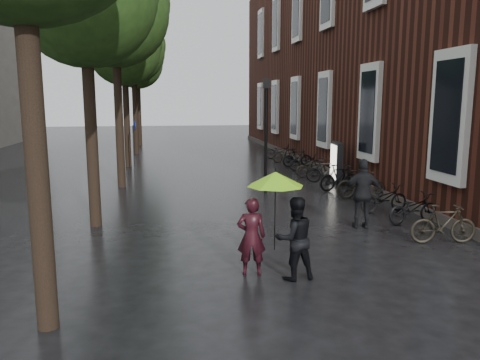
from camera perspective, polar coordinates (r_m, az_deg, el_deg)
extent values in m
plane|color=black|center=(7.30, 9.75, -18.50)|extent=(120.00, 120.00, 0.00)
cube|color=#38160F|center=(28.66, 17.60, 14.36)|extent=(10.00, 33.00, 12.00)
cube|color=silver|center=(13.86, 24.31, 7.03)|extent=(0.25, 1.60, 3.60)
cube|color=black|center=(13.81, 23.97, 7.05)|extent=(0.10, 1.20, 3.00)
cube|color=silver|center=(18.25, 15.60, 7.95)|extent=(0.25, 1.60, 3.60)
cube|color=black|center=(18.20, 15.32, 7.96)|extent=(0.10, 1.20, 3.00)
cube|color=silver|center=(22.88, 10.32, 8.42)|extent=(0.25, 1.60, 3.60)
cube|color=black|center=(22.85, 10.08, 8.43)|extent=(0.10, 1.20, 3.00)
cube|color=silver|center=(27.65, 6.83, 8.69)|extent=(0.25, 1.60, 3.60)
cube|color=black|center=(27.62, 6.63, 8.69)|extent=(0.10, 1.20, 3.00)
cube|color=silver|center=(28.10, 7.07, 19.97)|extent=(0.25, 1.60, 3.60)
cube|color=black|center=(28.08, 6.86, 19.99)|extent=(0.10, 1.20, 3.00)
cube|color=silver|center=(32.48, 4.37, 8.86)|extent=(0.25, 1.60, 3.60)
cube|color=black|center=(32.46, 4.20, 8.87)|extent=(0.10, 1.20, 3.00)
cube|color=silver|center=(32.87, 4.50, 18.49)|extent=(0.25, 1.60, 3.60)
cube|color=black|center=(32.85, 4.32, 18.50)|extent=(0.10, 1.20, 3.00)
cube|color=silver|center=(37.36, 2.55, 8.98)|extent=(0.25, 1.60, 3.60)
cube|color=black|center=(37.34, 2.40, 8.98)|extent=(0.10, 1.20, 3.00)
cube|color=silver|center=(37.70, 2.61, 17.37)|extent=(0.25, 1.60, 3.60)
cube|color=black|center=(37.68, 2.46, 17.37)|extent=(0.10, 1.20, 3.00)
cube|color=#3F3833|center=(26.93, 7.60, 2.57)|extent=(0.40, 33.00, 0.30)
cylinder|color=black|center=(7.38, -23.44, 0.34)|extent=(0.32, 0.32, 4.68)
cylinder|color=black|center=(13.26, -17.61, 4.12)|extent=(0.32, 0.32, 4.51)
cylinder|color=black|center=(19.17, -14.50, 6.49)|extent=(0.32, 0.32, 4.95)
cylinder|color=black|center=(25.17, -13.61, 6.58)|extent=(0.32, 0.32, 4.40)
cylinder|color=black|center=(31.14, -12.63, 7.51)|extent=(0.32, 0.32, 4.79)
cylinder|color=black|center=(37.13, -12.18, 7.66)|extent=(0.32, 0.32, 4.57)
imported|color=black|center=(9.29, 1.39, -6.89)|extent=(0.62, 0.45, 1.57)
imported|color=black|center=(9.12, 6.67, -7.07)|extent=(0.87, 0.72, 1.63)
cylinder|color=black|center=(9.07, 4.28, -4.25)|extent=(0.02, 0.02, 1.41)
cone|color=#7ED616|center=(8.92, 4.33, 0.13)|extent=(1.10, 1.10, 0.28)
cylinder|color=black|center=(8.90, 4.35, 1.28)|extent=(0.02, 0.02, 0.08)
imported|color=black|center=(13.06, 14.76, -1.63)|extent=(1.18, 0.67, 1.89)
imported|color=black|center=(12.37, 23.56, -4.94)|extent=(1.66, 0.66, 0.97)
imported|color=black|center=(14.07, 20.34, -3.25)|extent=(1.74, 0.92, 0.87)
imported|color=black|center=(15.19, 17.12, -2.14)|extent=(1.75, 0.88, 0.88)
imported|color=black|center=(17.02, 14.54, -0.54)|extent=(1.77, 0.82, 1.02)
imported|color=black|center=(18.34, 12.03, 0.28)|extent=(1.76, 0.80, 1.02)
imported|color=black|center=(20.11, 10.42, 1.10)|extent=(1.71, 0.79, 0.99)
imported|color=black|center=(21.41, 9.04, 1.50)|extent=(1.68, 0.62, 0.88)
imported|color=black|center=(23.32, 8.00, 2.16)|extent=(1.68, 0.72, 0.86)
imported|color=black|center=(24.66, 7.02, 2.72)|extent=(1.64, 0.60, 0.97)
imported|color=black|center=(26.29, 5.79, 3.03)|extent=(1.69, 0.87, 0.85)
imported|color=black|center=(27.96, 4.93, 3.51)|extent=(1.82, 0.88, 0.92)
cube|color=black|center=(19.84, 11.67, 2.03)|extent=(0.24, 1.15, 1.74)
cube|color=white|center=(19.79, 11.33, 2.17)|extent=(0.04, 0.97, 1.42)
cylinder|color=black|center=(17.32, 3.17, 4.81)|extent=(0.12, 0.12, 3.94)
cube|color=black|center=(17.27, 3.24, 11.67)|extent=(0.22, 0.22, 0.35)
sphere|color=#FFE5B2|center=(17.27, 3.24, 11.67)|extent=(0.18, 0.18, 0.18)
cylinder|color=#262628|center=(23.88, -12.84, 3.85)|extent=(0.05, 0.05, 2.23)
cylinder|color=navy|center=(23.79, -12.73, 6.54)|extent=(0.03, 0.45, 0.45)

